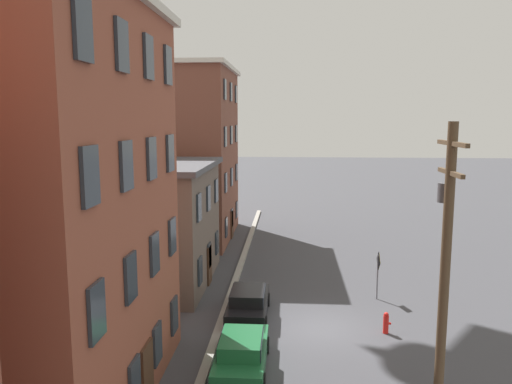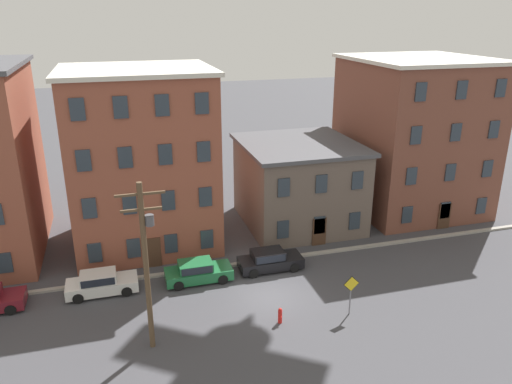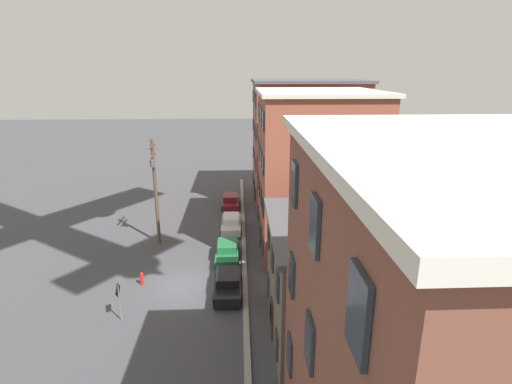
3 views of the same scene
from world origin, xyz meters
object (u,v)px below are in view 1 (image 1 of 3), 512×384
(car_green, at_px, (242,352))
(fire_hydrant, at_px, (386,323))
(caution_sign, at_px, (378,267))
(utility_pole, at_px, (445,267))
(car_black, at_px, (248,302))

(car_green, bearing_deg, fire_hydrant, -58.14)
(caution_sign, xyz_separation_m, utility_pole, (-11.43, 0.22, 3.51))
(car_green, relative_size, fire_hydrant, 4.58)
(car_black, relative_size, caution_sign, 1.72)
(caution_sign, relative_size, fire_hydrant, 2.67)
(car_black, height_order, fire_hydrant, car_black)
(car_green, xyz_separation_m, fire_hydrant, (3.74, -6.01, -0.27))
(caution_sign, bearing_deg, car_green, 141.40)
(car_black, height_order, caution_sign, caution_sign)
(utility_pole, bearing_deg, caution_sign, -1.10)
(car_green, relative_size, utility_pole, 0.47)
(fire_hydrant, bearing_deg, caution_sign, -4.57)
(car_black, distance_m, caution_sign, 7.21)
(car_green, height_order, caution_sign, caution_sign)
(caution_sign, height_order, utility_pole, utility_pole)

